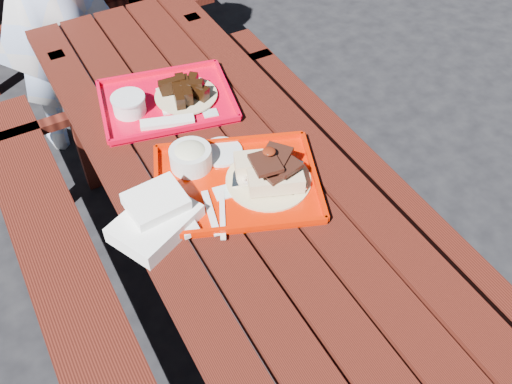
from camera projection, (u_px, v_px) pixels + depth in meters
ground at (238, 304)px, 2.36m from camera, size 60.00×60.00×0.00m
picnic_table_near at (235, 216)px, 1.95m from camera, size 1.41×2.40×0.75m
near_tray at (235, 173)px, 1.77m from camera, size 0.61×0.55×0.16m
far_tray at (165, 101)px, 2.04m from camera, size 0.53×0.45×0.08m
white_cloth at (156, 217)px, 1.64m from camera, size 0.29×0.26×0.10m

